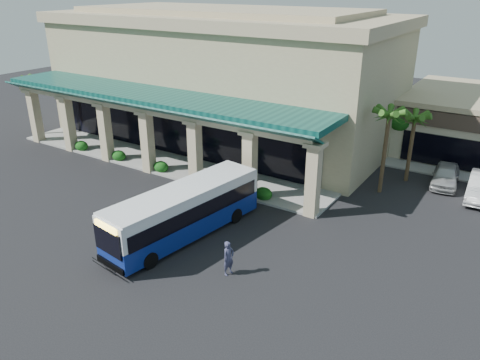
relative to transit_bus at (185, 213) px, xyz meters
The scene contains 10 objects.
ground 2.05m from the transit_bus, 136.04° to the left, with size 110.00×110.00×0.00m, color black.
main_building 19.71m from the transit_bus, 117.99° to the left, with size 30.80×14.80×11.35m, color tan, non-canonical shape.
arcade 12.02m from the transit_bus, 139.20° to the left, with size 30.00×6.20×5.70m, color #0A3C37, non-canonical shape.
palm_0 14.25m from the transit_bus, 58.12° to the left, with size 2.40×2.40×6.60m, color #275316, non-canonical shape.
palm_1 17.28m from the transit_bus, 60.57° to the left, with size 2.40×2.40×5.80m, color #275316, non-canonical shape.
palm_2 24.76m from the transit_bus, 162.33° to the left, with size 2.40×2.40×6.20m, color #275316, non-canonical shape.
broadleaf_tree 21.04m from the transit_bus, 72.09° to the left, with size 2.60×2.60×4.81m, color #134A10, non-canonical shape.
transit_bus is the anchor object (origin of this frame).
pedestrian 4.63m from the transit_bus, 23.41° to the right, with size 0.66×0.43×1.81m, color #3C3C5C.
car_silver 19.14m from the transit_bus, 54.96° to the left, with size 1.74×4.33×1.48m, color #AEAEAE.
Camera 1 is at (16.35, -18.98, 13.43)m, focal length 35.00 mm.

